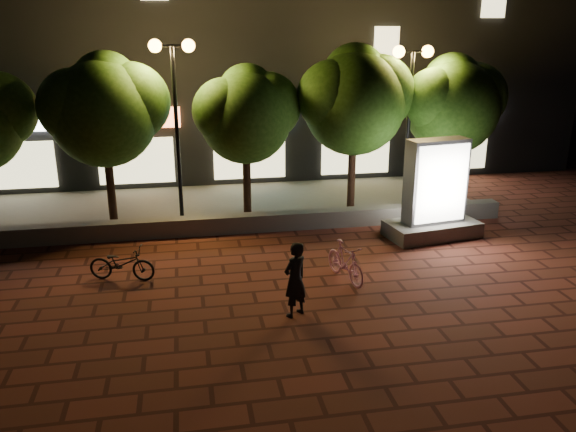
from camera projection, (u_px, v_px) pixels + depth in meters
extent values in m
plane|color=maroon|center=(253.00, 292.00, 12.65)|extent=(80.00, 80.00, 0.00)
cube|color=#605D59|center=(236.00, 224.00, 16.31)|extent=(16.00, 0.45, 0.50)
cube|color=#605D59|center=(229.00, 205.00, 18.71)|extent=(16.00, 5.00, 0.08)
cube|color=black|center=(211.00, 42.00, 23.24)|extent=(28.00, 8.00, 10.00)
cube|color=white|center=(9.00, 121.00, 18.99)|extent=(3.20, 0.12, 0.70)
cube|color=beige|center=(15.00, 166.00, 19.46)|extent=(2.60, 0.10, 1.60)
cube|color=#D06130|center=(133.00, 118.00, 19.68)|extent=(3.20, 0.12, 0.70)
cube|color=beige|center=(136.00, 161.00, 20.14)|extent=(2.60, 0.10, 1.60)
cube|color=#49A3C6|center=(249.00, 115.00, 20.36)|extent=(3.20, 0.12, 0.70)
cube|color=beige|center=(250.00, 157.00, 20.83)|extent=(2.60, 0.10, 1.60)
cube|color=gold|center=(357.00, 112.00, 21.05)|extent=(3.20, 0.12, 0.70)
cube|color=beige|center=(356.00, 152.00, 21.52)|extent=(2.60, 0.10, 1.60)
cube|color=white|center=(458.00, 110.00, 21.74)|extent=(3.20, 0.12, 0.70)
cube|color=beige|center=(455.00, 149.00, 22.20)|extent=(2.60, 0.10, 1.60)
cube|color=beige|center=(386.00, 44.00, 20.47)|extent=(0.90, 0.10, 1.20)
cube|color=beige|center=(494.00, 0.00, 20.69)|extent=(0.90, 0.10, 1.20)
cylinder|color=#321E13|center=(110.00, 183.00, 16.70)|extent=(0.24, 0.24, 2.34)
sphere|color=#335E1B|center=(103.00, 114.00, 16.08)|extent=(3.00, 3.00, 3.00)
sphere|color=#335E1B|center=(131.00, 102.00, 16.30)|extent=(2.25, 2.25, 2.25)
sphere|color=#335E1B|center=(76.00, 106.00, 15.75)|extent=(2.10, 2.10, 2.10)
sphere|color=#335E1B|center=(106.00, 86.00, 16.19)|extent=(1.95, 1.95, 1.95)
cylinder|color=#321E13|center=(247.00, 179.00, 17.41)|extent=(0.24, 0.24, 2.21)
sphere|color=#335E1B|center=(245.00, 118.00, 16.84)|extent=(2.70, 2.70, 2.70)
sphere|color=#335E1B|center=(267.00, 106.00, 17.05)|extent=(2.03, 2.03, 2.02)
sphere|color=#335E1B|center=(225.00, 111.00, 16.51)|extent=(1.89, 1.89, 1.89)
sphere|color=#335E1B|center=(247.00, 93.00, 16.97)|extent=(1.76, 1.76, 1.76)
cylinder|color=#321E13|center=(352.00, 171.00, 17.94)|extent=(0.24, 0.24, 2.43)
sphere|color=#335E1B|center=(354.00, 104.00, 17.30)|extent=(3.10, 3.10, 3.10)
sphere|color=#335E1B|center=(377.00, 93.00, 17.52)|extent=(2.33, 2.33, 2.33)
sphere|color=#335E1B|center=(333.00, 97.00, 16.96)|extent=(2.17, 2.17, 2.17)
sphere|color=#335E1B|center=(355.00, 77.00, 17.40)|extent=(2.01, 2.02, 2.02)
cylinder|color=#321E13|center=(447.00, 168.00, 18.51)|extent=(0.24, 0.24, 2.29)
sphere|color=#335E1B|center=(452.00, 108.00, 17.91)|extent=(2.90, 2.90, 2.90)
sphere|color=#335E1B|center=(472.00, 97.00, 18.12)|extent=(2.18, 2.17, 2.17)
sphere|color=#335E1B|center=(436.00, 101.00, 17.58)|extent=(2.03, 2.03, 2.03)
sphere|color=#335E1B|center=(452.00, 83.00, 18.02)|extent=(1.89, 1.88, 1.88)
cylinder|color=black|center=(177.00, 137.00, 16.45)|extent=(0.12, 0.12, 5.00)
cylinder|color=black|center=(172.00, 46.00, 15.67)|extent=(0.90, 0.08, 0.08)
sphere|color=#F09F3C|center=(155.00, 46.00, 15.59)|extent=(0.36, 0.36, 0.36)
sphere|color=#F09F3C|center=(188.00, 46.00, 15.74)|extent=(0.36, 0.36, 0.36)
cylinder|color=black|center=(408.00, 132.00, 17.68)|extent=(0.12, 0.12, 4.80)
cylinder|color=black|center=(413.00, 52.00, 16.93)|extent=(0.90, 0.08, 0.08)
sphere|color=#F09F3C|center=(399.00, 52.00, 16.85)|extent=(0.36, 0.36, 0.36)
sphere|color=#F09F3C|center=(428.00, 51.00, 17.01)|extent=(0.36, 0.36, 0.36)
cube|color=#605D59|center=(432.00, 229.00, 15.99)|extent=(2.70, 1.65, 0.42)
cube|color=#4C4C51|center=(436.00, 181.00, 15.56)|extent=(1.76, 0.84, 2.32)
cube|color=white|center=(442.00, 184.00, 15.29)|extent=(1.52, 0.28, 2.11)
cube|color=white|center=(429.00, 179.00, 15.84)|extent=(1.52, 0.28, 2.11)
imported|color=#E08AC4|center=(345.00, 262.00, 13.11)|extent=(0.82, 1.57, 0.91)
imported|color=black|center=(295.00, 279.00, 11.39)|extent=(0.69, 0.64, 1.57)
imported|color=black|center=(122.00, 263.00, 13.14)|extent=(1.63, 0.94, 0.81)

